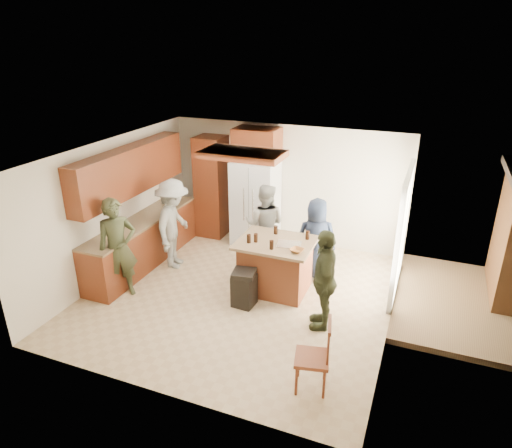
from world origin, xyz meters
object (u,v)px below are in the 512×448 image
at_px(person_behind_left, 265,225).
at_px(person_behind_right, 316,239).
at_px(person_front_left, 118,248).
at_px(person_side_right, 324,280).
at_px(person_counter, 174,224).
at_px(kitchen_island, 275,265).
at_px(spindle_chair, 313,358).
at_px(trash_bin, 244,288).
at_px(refrigerator, 255,203).

bearing_deg(person_behind_left, person_behind_right, 162.94).
relative_size(person_behind_left, person_behind_right, 1.06).
relative_size(person_front_left, person_side_right, 1.09).
relative_size(person_behind_left, person_side_right, 1.00).
distance_m(person_front_left, person_side_right, 3.45).
bearing_deg(person_behind_left, person_front_left, 38.87).
xyz_separation_m(person_front_left, person_counter, (0.31, 1.26, -0.01)).
distance_m(kitchen_island, spindle_chair, 2.44).
bearing_deg(kitchen_island, person_front_left, -155.13).
distance_m(person_counter, spindle_chair, 4.04).
distance_m(person_behind_right, spindle_chair, 2.93).
height_order(kitchen_island, trash_bin, kitchen_island).
bearing_deg(person_side_right, kitchen_island, -139.48).
bearing_deg(refrigerator, person_behind_left, -57.65).
distance_m(person_behind_left, kitchen_island, 1.08).
relative_size(person_behind_left, person_counter, 0.93).
bearing_deg(spindle_chair, person_front_left, 164.77).
xyz_separation_m(person_front_left, person_behind_right, (2.92, 1.83, -0.12)).
xyz_separation_m(person_behind_right, refrigerator, (-1.57, 0.99, 0.14)).
relative_size(person_side_right, trash_bin, 2.55).
height_order(person_behind_left, kitchen_island, person_behind_left).
height_order(person_behind_left, person_behind_right, person_behind_left).
bearing_deg(person_behind_right, trash_bin, 38.96).
bearing_deg(person_behind_right, refrigerator, -52.17).
distance_m(person_behind_left, person_side_right, 2.25).
height_order(person_side_right, person_counter, person_counter).
relative_size(person_side_right, kitchen_island, 1.25).
bearing_deg(refrigerator, person_counter, -123.68).
relative_size(person_behind_right, kitchen_island, 1.18).
relative_size(person_front_left, person_behind_right, 1.15).
bearing_deg(kitchen_island, person_behind_left, 120.79).
height_order(trash_bin, spindle_chair, spindle_chair).
relative_size(person_behind_left, spindle_chair, 1.62).
height_order(person_behind_left, person_counter, person_counter).
bearing_deg(person_counter, spindle_chair, -134.57).
bearing_deg(trash_bin, person_front_left, -167.71).
distance_m(person_side_right, spindle_chair, 1.42).
relative_size(person_side_right, person_counter, 0.93).
height_order(person_counter, refrigerator, refrigerator).
bearing_deg(trash_bin, person_side_right, -3.62).
height_order(person_front_left, refrigerator, refrigerator).
bearing_deg(person_front_left, spindle_chair, -63.81).
bearing_deg(spindle_chair, person_counter, 145.89).
distance_m(person_counter, trash_bin, 2.03).
bearing_deg(person_behind_right, person_counter, -7.66).
xyz_separation_m(person_front_left, spindle_chair, (3.64, -0.99, -0.42)).
relative_size(refrigerator, spindle_chair, 1.81).
height_order(refrigerator, trash_bin, refrigerator).
distance_m(person_behind_right, trash_bin, 1.67).
relative_size(person_behind_right, spindle_chair, 1.52).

